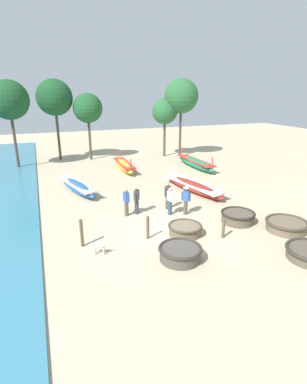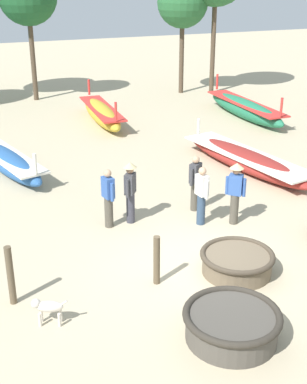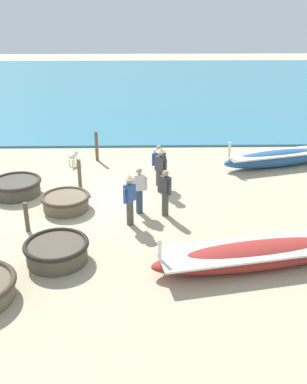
{
  "view_description": "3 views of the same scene",
  "coord_description": "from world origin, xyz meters",
  "px_view_note": "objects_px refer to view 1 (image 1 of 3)",
  "views": [
    {
      "loc": [
        -5.36,
        -11.99,
        6.5
      ],
      "look_at": [
        0.3,
        2.66,
        1.16
      ],
      "focal_mm": 28.0,
      "sensor_mm": 36.0,
      "label": 1
    },
    {
      "loc": [
        -4.67,
        -9.31,
        6.22
      ],
      "look_at": [
        -0.09,
        2.55,
        0.82
      ],
      "focal_mm": 50.0,
      "sensor_mm": 36.0,
      "label": 2
    },
    {
      "loc": [
        14.26,
        2.13,
        6.69
      ],
      "look_at": [
        1.01,
        2.39,
        0.75
      ],
      "focal_mm": 42.0,
      "sensor_mm": 36.0,
      "label": 3
    }
  ],
  "objects_px": {
    "mooring_post_shoreline": "(82,233)",
    "fisherman_by_coracle": "(170,200)",
    "long_boat_ochre_hull": "(78,187)",
    "tree_left_mid": "(88,108)",
    "long_boat_blue_hull": "(195,163)",
    "coracle_weathered": "(238,217)",
    "tree_center": "(55,98)",
    "fisherman_crouching": "(186,198)",
    "fisherman_hauling": "(126,201)",
    "long_boat_green_hull": "(124,166)",
    "mooring_post_mid_beach": "(148,228)",
    "tree_leftmost": "(9,100)",
    "coracle_beside_post": "(185,229)",
    "fisherman_with_hat": "(137,198)",
    "long_boat_white_hull": "(194,187)",
    "fisherman_standing_right": "(167,195)",
    "dog": "(98,246)",
    "tree_rightmost": "(181,96)",
    "tree_tall_back": "(165,112)",
    "coracle_front_left": "(287,225)",
    "mooring_post_inland": "(223,228)",
    "coracle_far_right": "(180,253)"
  },
  "relations": [
    {
      "from": "long_boat_green_hull",
      "to": "tree_left_mid",
      "type": "bearing_deg",
      "value": 109.56
    },
    {
      "from": "coracle_beside_post",
      "to": "coracle_front_left",
      "type": "bearing_deg",
      "value": -16.27
    },
    {
      "from": "tree_center",
      "to": "fisherman_crouching",
      "type": "bearing_deg",
      "value": -72.51
    },
    {
      "from": "mooring_post_mid_beach",
      "to": "tree_left_mid",
      "type": "distance_m",
      "value": 18.39
    },
    {
      "from": "long_boat_blue_hull",
      "to": "fisherman_with_hat",
      "type": "distance_m",
      "value": 11.43
    },
    {
      "from": "long_boat_blue_hull",
      "to": "mooring_post_inland",
      "type": "distance_m",
      "value": 13.28
    },
    {
      "from": "long_boat_white_hull",
      "to": "coracle_front_left",
      "type": "bearing_deg",
      "value": -79.27
    },
    {
      "from": "coracle_front_left",
      "to": "fisherman_hauling",
      "type": "distance_m",
      "value": 8.19
    },
    {
      "from": "fisherman_hauling",
      "to": "mooring_post_shoreline",
      "type": "relative_size",
      "value": 1.24
    },
    {
      "from": "coracle_weathered",
      "to": "coracle_beside_post",
      "type": "xyz_separation_m",
      "value": [
        -3.18,
        -0.26,
        -0.04
      ]
    },
    {
      "from": "coracle_beside_post",
      "to": "fisherman_standing_right",
      "type": "relative_size",
      "value": 1.04
    },
    {
      "from": "fisherman_hauling",
      "to": "mooring_post_mid_beach",
      "type": "height_order",
      "value": "fisherman_hauling"
    },
    {
      "from": "long_boat_blue_hull",
      "to": "fisherman_by_coracle",
      "type": "xyz_separation_m",
      "value": [
        -6.42,
        -8.82,
        0.42
      ]
    },
    {
      "from": "long_boat_ochre_hull",
      "to": "tree_left_mid",
      "type": "distance_m",
      "value": 11.21
    },
    {
      "from": "long_boat_green_hull",
      "to": "mooring_post_mid_beach",
      "type": "bearing_deg",
      "value": -100.86
    },
    {
      "from": "fisherman_crouching",
      "to": "tree_leftmost",
      "type": "xyz_separation_m",
      "value": [
        -9.0,
        14.75,
        4.79
      ]
    },
    {
      "from": "fisherman_crouching",
      "to": "tree_center",
      "type": "bearing_deg",
      "value": 107.49
    },
    {
      "from": "mooring_post_mid_beach",
      "to": "tree_leftmost",
      "type": "bearing_deg",
      "value": 110.03
    },
    {
      "from": "fisherman_with_hat",
      "to": "tree_center",
      "type": "bearing_deg",
      "value": 100.06
    },
    {
      "from": "mooring_post_mid_beach",
      "to": "tree_tall_back",
      "type": "relative_size",
      "value": 0.19
    },
    {
      "from": "tree_center",
      "to": "dog",
      "type": "bearing_deg",
      "value": -90.21
    },
    {
      "from": "fisherman_standing_right",
      "to": "fisherman_by_coracle",
      "type": "distance_m",
      "value": 0.87
    },
    {
      "from": "fisherman_by_coracle",
      "to": "mooring_post_mid_beach",
      "type": "height_order",
      "value": "fisherman_by_coracle"
    },
    {
      "from": "mooring_post_shoreline",
      "to": "tree_rightmost",
      "type": "relative_size",
      "value": 0.17
    },
    {
      "from": "coracle_beside_post",
      "to": "dog",
      "type": "xyz_separation_m",
      "value": [
        -4.2,
        -0.34,
        0.1
      ]
    },
    {
      "from": "long_boat_blue_hull",
      "to": "mooring_post_mid_beach",
      "type": "bearing_deg",
      "value": -127.66
    },
    {
      "from": "fisherman_standing_right",
      "to": "dog",
      "type": "relative_size",
      "value": 2.42
    },
    {
      "from": "coracle_front_left",
      "to": "mooring_post_shoreline",
      "type": "distance_m",
      "value": 9.75
    },
    {
      "from": "tree_tall_back",
      "to": "fisherman_crouching",
      "type": "bearing_deg",
      "value": -108.78
    },
    {
      "from": "coracle_far_right",
      "to": "coracle_weathered",
      "type": "relative_size",
      "value": 1.01
    },
    {
      "from": "coracle_front_left",
      "to": "fisherman_crouching",
      "type": "relative_size",
      "value": 1.21
    },
    {
      "from": "mooring_post_inland",
      "to": "tree_center",
      "type": "xyz_separation_m",
      "value": [
        -5.64,
        19.81,
        5.39
      ]
    },
    {
      "from": "coracle_beside_post",
      "to": "tree_center",
      "type": "relative_size",
      "value": 0.22
    },
    {
      "from": "coracle_front_left",
      "to": "mooring_post_inland",
      "type": "xyz_separation_m",
      "value": [
        -3.31,
        0.48,
        0.19
      ]
    },
    {
      "from": "fisherman_hauling",
      "to": "tree_rightmost",
      "type": "height_order",
      "value": "tree_rightmost"
    },
    {
      "from": "long_boat_white_hull",
      "to": "tree_left_mid",
      "type": "distance_m",
      "value": 14.12
    },
    {
      "from": "mooring_post_mid_beach",
      "to": "tree_center",
      "type": "relative_size",
      "value": 0.15
    },
    {
      "from": "mooring_post_shoreline",
      "to": "fisherman_by_coracle",
      "type": "bearing_deg",
      "value": 20.34
    },
    {
      "from": "long_boat_ochre_hull",
      "to": "fisherman_by_coracle",
      "type": "distance_m",
      "value": 7.12
    },
    {
      "from": "fisherman_crouching",
      "to": "mooring_post_shoreline",
      "type": "xyz_separation_m",
      "value": [
        -5.86,
        -1.59,
        -0.32
      ]
    },
    {
      "from": "fisherman_crouching",
      "to": "fisherman_hauling",
      "type": "bearing_deg",
      "value": 162.26
    },
    {
      "from": "dog",
      "to": "fisherman_with_hat",
      "type": "bearing_deg",
      "value": 51.28
    },
    {
      "from": "long_boat_white_hull",
      "to": "fisherman_with_hat",
      "type": "bearing_deg",
      "value": -153.59
    },
    {
      "from": "long_boat_ochre_hull",
      "to": "long_boat_green_hull",
      "type": "height_order",
      "value": "long_boat_green_hull"
    },
    {
      "from": "coracle_weathered",
      "to": "tree_center",
      "type": "distance_m",
      "value": 20.76
    },
    {
      "from": "fisherman_with_hat",
      "to": "tree_center",
      "type": "xyz_separation_m",
      "value": [
        -2.78,
        15.67,
        4.91
      ]
    },
    {
      "from": "long_boat_blue_hull",
      "to": "tree_left_mid",
      "type": "bearing_deg",
      "value": 139.61
    },
    {
      "from": "long_boat_ochre_hull",
      "to": "tree_leftmost",
      "type": "xyz_separation_m",
      "value": [
        -3.99,
        8.74,
        5.39
      ]
    },
    {
      "from": "fisherman_with_hat",
      "to": "long_boat_white_hull",
      "type": "bearing_deg",
      "value": 26.41
    },
    {
      "from": "coracle_front_left",
      "to": "fisherman_standing_right",
      "type": "xyz_separation_m",
      "value": [
        -4.28,
        4.71,
        0.55
      ]
    }
  ]
}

